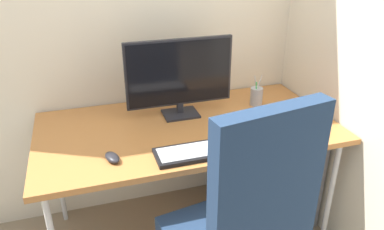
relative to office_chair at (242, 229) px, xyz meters
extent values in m
plane|color=gray|center=(-0.01, 0.72, -0.64)|extent=(8.00, 8.00, 0.00)
cube|color=beige|center=(0.83, 0.46, 0.76)|extent=(0.04, 2.63, 2.80)
cube|color=#B27038|center=(-0.01, 0.72, 0.10)|extent=(1.61, 0.83, 0.03)
cylinder|color=silver|center=(0.73, 0.37, -0.28)|extent=(0.03, 0.03, 0.72)
cylinder|color=silver|center=(-0.75, 1.07, -0.28)|extent=(0.03, 0.03, 0.72)
cylinder|color=silver|center=(0.73, 1.07, -0.28)|extent=(0.03, 0.03, 0.72)
cube|color=navy|center=(0.02, -0.12, 0.23)|extent=(0.44, 0.14, 0.70)
cube|color=slate|center=(0.56, 0.78, -0.34)|extent=(0.46, 0.54, 0.59)
cube|color=#262628|center=(0.56, 0.50, -0.23)|extent=(0.23, 0.01, 0.02)
cube|color=black|center=(-0.01, 0.86, 0.12)|extent=(0.20, 0.16, 0.01)
cube|color=black|center=(-0.01, 0.87, 0.16)|extent=(0.04, 0.02, 0.07)
cube|color=black|center=(-0.01, 0.87, 0.37)|extent=(0.61, 0.02, 0.38)
cube|color=black|center=(-0.01, 0.86, 0.37)|extent=(0.58, 0.01, 0.35)
cube|color=black|center=(-0.06, 0.42, 0.12)|extent=(0.39, 0.17, 0.02)
cube|color=#9EA0A5|center=(-0.06, 0.42, 0.13)|extent=(0.36, 0.13, 0.00)
ellipsoid|color=black|center=(-0.44, 0.48, 0.13)|extent=(0.08, 0.12, 0.03)
cylinder|color=#9EA0A5|center=(0.47, 0.86, 0.17)|extent=(0.08, 0.08, 0.11)
cylinder|color=silver|center=(0.46, 0.86, 0.24)|extent=(0.04, 0.02, 0.14)
cylinder|color=silver|center=(0.48, 0.86, 0.24)|extent=(0.04, 0.02, 0.14)
torus|color=red|center=(0.47, 0.86, 0.18)|extent=(0.04, 0.04, 0.01)
cylinder|color=#3FAD59|center=(0.46, 0.85, 0.21)|extent=(0.02, 0.02, 0.12)
cube|color=#B23333|center=(0.59, 0.58, 0.12)|extent=(0.20, 0.20, 0.02)
camera|label=1|loc=(-0.53, -1.04, 1.06)|focal=35.29mm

